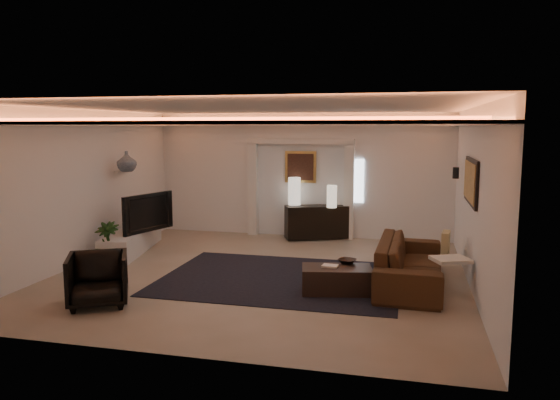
% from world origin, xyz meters
% --- Properties ---
extents(floor, '(7.00, 7.00, 0.00)m').
position_xyz_m(floor, '(0.00, 0.00, 0.00)').
color(floor, '#A09281').
rests_on(floor, ground).
extents(ceiling, '(7.00, 7.00, 0.00)m').
position_xyz_m(ceiling, '(0.00, 0.00, 2.90)').
color(ceiling, white).
rests_on(ceiling, ground).
extents(wall_back, '(7.00, 0.00, 7.00)m').
position_xyz_m(wall_back, '(0.00, 3.50, 1.45)').
color(wall_back, white).
rests_on(wall_back, ground).
extents(wall_front, '(7.00, 0.00, 7.00)m').
position_xyz_m(wall_front, '(0.00, -3.50, 1.45)').
color(wall_front, white).
rests_on(wall_front, ground).
extents(wall_left, '(0.00, 7.00, 7.00)m').
position_xyz_m(wall_left, '(-3.50, 0.00, 1.45)').
color(wall_left, white).
rests_on(wall_left, ground).
extents(wall_right, '(0.00, 7.00, 7.00)m').
position_xyz_m(wall_right, '(3.50, 0.00, 1.45)').
color(wall_right, white).
rests_on(wall_right, ground).
extents(cove_soffit, '(7.00, 7.00, 0.04)m').
position_xyz_m(cove_soffit, '(0.00, 0.00, 2.62)').
color(cove_soffit, silver).
rests_on(cove_soffit, ceiling).
extents(daylight_slit, '(0.25, 0.03, 1.00)m').
position_xyz_m(daylight_slit, '(1.35, 3.48, 1.35)').
color(daylight_slit, white).
rests_on(daylight_slit, wall_back).
extents(area_rug, '(4.00, 3.00, 0.01)m').
position_xyz_m(area_rug, '(0.40, -0.20, 0.01)').
color(area_rug, black).
rests_on(area_rug, ground).
extents(pilaster_left, '(0.22, 0.20, 2.20)m').
position_xyz_m(pilaster_left, '(-1.15, 3.40, 1.10)').
color(pilaster_left, silver).
rests_on(pilaster_left, ground).
extents(pilaster_right, '(0.22, 0.20, 2.20)m').
position_xyz_m(pilaster_right, '(1.15, 3.40, 1.10)').
color(pilaster_right, silver).
rests_on(pilaster_right, ground).
extents(alcove_header, '(2.52, 0.20, 0.12)m').
position_xyz_m(alcove_header, '(0.00, 3.40, 2.25)').
color(alcove_header, silver).
rests_on(alcove_header, wall_back).
extents(painting_frame, '(0.74, 0.04, 0.74)m').
position_xyz_m(painting_frame, '(0.00, 3.47, 1.65)').
color(painting_frame, tan).
rests_on(painting_frame, wall_back).
extents(painting_canvas, '(0.62, 0.02, 0.62)m').
position_xyz_m(painting_canvas, '(0.00, 3.44, 1.65)').
color(painting_canvas, '#4C2D1E').
rests_on(painting_canvas, wall_back).
extents(art_panel_frame, '(0.04, 1.64, 0.74)m').
position_xyz_m(art_panel_frame, '(3.47, 0.30, 1.70)').
color(art_panel_frame, black).
rests_on(art_panel_frame, wall_right).
extents(art_panel_gold, '(0.02, 1.50, 0.62)m').
position_xyz_m(art_panel_gold, '(3.44, 0.30, 1.70)').
color(art_panel_gold, tan).
rests_on(art_panel_gold, wall_right).
extents(wall_sconce, '(0.12, 0.12, 0.22)m').
position_xyz_m(wall_sconce, '(3.38, 2.20, 1.68)').
color(wall_sconce, black).
rests_on(wall_sconce, wall_right).
extents(wall_niche, '(0.10, 0.55, 0.04)m').
position_xyz_m(wall_niche, '(-3.44, 1.40, 1.65)').
color(wall_niche, silver).
rests_on(wall_niche, wall_left).
extents(console, '(1.58, 1.04, 0.76)m').
position_xyz_m(console, '(0.47, 3.25, 0.40)').
color(console, black).
rests_on(console, ground).
extents(lamp_left, '(0.34, 0.34, 0.64)m').
position_xyz_m(lamp_left, '(-0.10, 3.25, 1.09)').
color(lamp_left, silver).
rests_on(lamp_left, console).
extents(lamp_right, '(0.28, 0.28, 0.51)m').
position_xyz_m(lamp_right, '(0.81, 3.02, 1.09)').
color(lamp_right, beige).
rests_on(lamp_right, console).
extents(media_ledge, '(1.04, 2.47, 0.45)m').
position_xyz_m(media_ledge, '(-3.11, 1.07, 0.23)').
color(media_ledge, silver).
rests_on(media_ledge, ground).
extents(tv, '(1.35, 0.57, 0.78)m').
position_xyz_m(tv, '(-2.81, 1.06, 0.84)').
color(tv, black).
rests_on(tv, media_ledge).
extents(figurine, '(0.15, 0.15, 0.36)m').
position_xyz_m(figurine, '(-2.81, 2.27, 0.64)').
color(figurine, black).
rests_on(figurine, media_ledge).
extents(ginger_jar, '(0.47, 0.47, 0.42)m').
position_xyz_m(ginger_jar, '(-3.15, 1.07, 1.88)').
color(ginger_jar, '#384D5B').
rests_on(ginger_jar, wall_niche).
extents(plant, '(0.51, 0.51, 0.80)m').
position_xyz_m(plant, '(-3.01, 0.00, 0.40)').
color(plant, '#163210').
rests_on(plant, ground).
extents(sofa, '(2.59, 1.08, 0.75)m').
position_xyz_m(sofa, '(2.55, -0.04, 0.37)').
color(sofa, black).
rests_on(sofa, ground).
extents(throw_blanket, '(0.66, 0.61, 0.06)m').
position_xyz_m(throw_blanket, '(3.15, -0.40, 0.55)').
color(throw_blanket, white).
rests_on(throw_blanket, sofa).
extents(throw_pillow, '(0.18, 0.42, 0.41)m').
position_xyz_m(throw_pillow, '(3.15, 0.82, 0.55)').
color(throw_pillow, tan).
rests_on(throw_pillow, sofa).
extents(coffee_table, '(1.17, 0.79, 0.40)m').
position_xyz_m(coffee_table, '(1.44, -0.73, 0.20)').
color(coffee_table, '#2C211A').
rests_on(coffee_table, ground).
extents(bowl, '(0.36, 0.36, 0.07)m').
position_xyz_m(bowl, '(1.56, -0.44, 0.44)').
color(bowl, black).
rests_on(bowl, coffee_table).
extents(magazine, '(0.26, 0.20, 0.03)m').
position_xyz_m(magazine, '(1.33, -0.73, 0.42)').
color(magazine, silver).
rests_on(magazine, coffee_table).
extents(armchair, '(1.12, 1.13, 0.77)m').
position_xyz_m(armchair, '(-1.85, -2.14, 0.38)').
color(armchair, black).
rests_on(armchair, ground).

